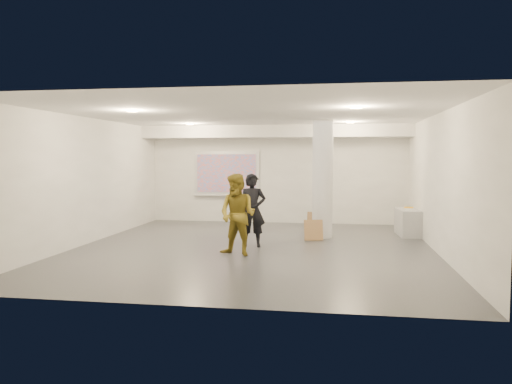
% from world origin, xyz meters
% --- Properties ---
extents(floor, '(8.00, 9.00, 0.01)m').
position_xyz_m(floor, '(0.00, 0.00, 0.00)').
color(floor, '#37393E').
rests_on(floor, ground).
extents(ceiling, '(8.00, 9.00, 0.01)m').
position_xyz_m(ceiling, '(0.00, 0.00, 3.00)').
color(ceiling, white).
rests_on(ceiling, floor).
extents(wall_back, '(8.00, 0.01, 3.00)m').
position_xyz_m(wall_back, '(0.00, 4.50, 1.50)').
color(wall_back, silver).
rests_on(wall_back, floor).
extents(wall_front, '(8.00, 0.01, 3.00)m').
position_xyz_m(wall_front, '(0.00, -4.50, 1.50)').
color(wall_front, silver).
rests_on(wall_front, floor).
extents(wall_left, '(0.01, 9.00, 3.00)m').
position_xyz_m(wall_left, '(-4.00, 0.00, 1.50)').
color(wall_left, silver).
rests_on(wall_left, floor).
extents(wall_right, '(0.01, 9.00, 3.00)m').
position_xyz_m(wall_right, '(4.00, 0.00, 1.50)').
color(wall_right, silver).
rests_on(wall_right, floor).
extents(soffit_band, '(8.00, 1.10, 0.36)m').
position_xyz_m(soffit_band, '(0.00, 3.95, 2.82)').
color(soffit_band, silver).
rests_on(soffit_band, ceiling).
extents(downlight_nw, '(0.22, 0.22, 0.02)m').
position_xyz_m(downlight_nw, '(-2.20, 2.50, 2.98)').
color(downlight_nw, '#F5CA84').
rests_on(downlight_nw, ceiling).
extents(downlight_ne, '(0.22, 0.22, 0.02)m').
position_xyz_m(downlight_ne, '(2.20, 2.50, 2.98)').
color(downlight_ne, '#F5CA84').
rests_on(downlight_ne, ceiling).
extents(downlight_sw, '(0.22, 0.22, 0.02)m').
position_xyz_m(downlight_sw, '(-2.20, -1.50, 2.98)').
color(downlight_sw, '#F5CA84').
rests_on(downlight_sw, ceiling).
extents(downlight_se, '(0.22, 0.22, 0.02)m').
position_xyz_m(downlight_se, '(2.20, -1.50, 2.98)').
color(downlight_se, '#F5CA84').
rests_on(downlight_se, ceiling).
extents(column, '(0.52, 0.52, 3.00)m').
position_xyz_m(column, '(1.50, 1.80, 1.50)').
color(column, silver).
rests_on(column, floor).
extents(projection_screen, '(2.10, 0.13, 1.42)m').
position_xyz_m(projection_screen, '(-1.60, 4.45, 1.53)').
color(projection_screen, silver).
rests_on(projection_screen, wall_back).
extents(credenza, '(0.57, 1.22, 0.70)m').
position_xyz_m(credenza, '(3.72, 2.45, 0.35)').
color(credenza, '#9EA1A4').
rests_on(credenza, floor).
extents(papers_stack, '(0.34, 0.40, 0.02)m').
position_xyz_m(papers_stack, '(3.78, 2.68, 0.71)').
color(papers_stack, silver).
rests_on(papers_stack, credenza).
extents(postit_pad, '(0.28, 0.34, 0.03)m').
position_xyz_m(postit_pad, '(3.76, 2.68, 0.71)').
color(postit_pad, '#F8B10B').
rests_on(postit_pad, credenza).
extents(cardboard_back, '(0.61, 0.24, 0.64)m').
position_xyz_m(cardboard_back, '(1.41, 1.83, 0.32)').
color(cardboard_back, '#9B7347').
rests_on(cardboard_back, floor).
extents(cardboard_front, '(0.49, 0.26, 0.51)m').
position_xyz_m(cardboard_front, '(1.30, 1.27, 0.26)').
color(cardboard_front, '#9B7347').
rests_on(cardboard_front, floor).
extents(woman, '(0.68, 0.51, 1.68)m').
position_xyz_m(woman, '(-0.05, 0.20, 0.84)').
color(woman, black).
rests_on(woman, floor).
extents(man, '(1.00, 0.88, 1.72)m').
position_xyz_m(man, '(-0.19, -0.87, 0.86)').
color(man, olive).
rests_on(man, floor).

